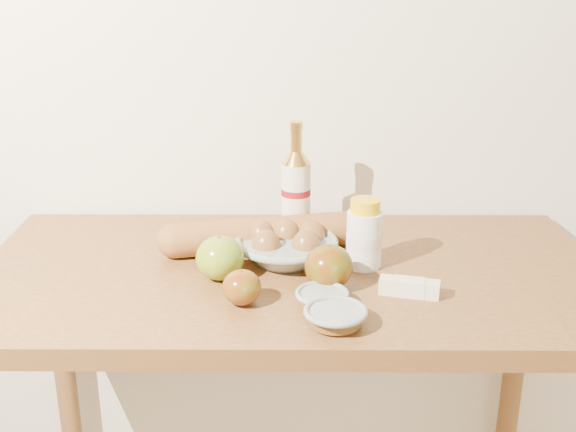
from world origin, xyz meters
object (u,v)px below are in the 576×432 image
object	(u,v)px
bourbon_bottle	(296,192)
egg_bowl	(286,246)
table	(288,325)
cream_bottle	(364,236)
baguette	(262,234)

from	to	relation	value
bourbon_bottle	egg_bowl	size ratio (longest dim) A/B	1.23
table	bourbon_bottle	world-z (taller)	bourbon_bottle
cream_bottle	baguette	xyz separation A→B (m)	(-0.20, 0.08, -0.03)
egg_bowl	baguette	size ratio (longest dim) A/B	0.48
table	egg_bowl	bearing A→B (deg)	95.00
bourbon_bottle	cream_bottle	xyz separation A→B (m)	(0.13, -0.14, -0.04)
bourbon_bottle	baguette	world-z (taller)	bourbon_bottle
bourbon_bottle	baguette	distance (m)	0.12
cream_bottle	egg_bowl	bearing A→B (deg)	145.48
baguette	bourbon_bottle	bearing A→B (deg)	33.34
table	bourbon_bottle	xyz separation A→B (m)	(0.02, 0.16, 0.23)
bourbon_bottle	baguette	bearing A→B (deg)	-156.04
bourbon_bottle	cream_bottle	world-z (taller)	bourbon_bottle
table	cream_bottle	size ratio (longest dim) A/B	8.76
table	baguette	bearing A→B (deg)	120.56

